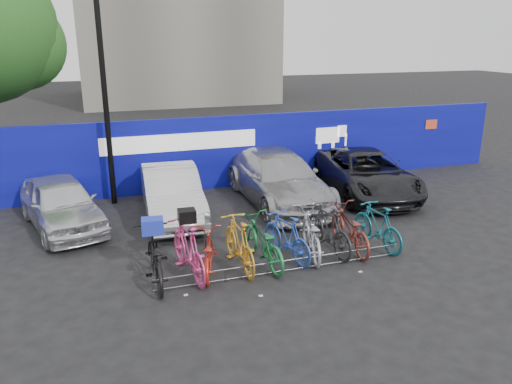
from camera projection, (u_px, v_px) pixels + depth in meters
name	position (u px, v px, depth m)	size (l,w,h in m)	color
ground	(274.00, 261.00, 11.36)	(100.00, 100.00, 0.00)	black
hoarding	(211.00, 153.00, 16.42)	(22.00, 0.18, 2.40)	#090B7E
lamppost	(105.00, 95.00, 14.28)	(0.25, 0.50, 6.11)	black
bike_rack	(284.00, 266.00, 10.77)	(5.60, 0.03, 0.30)	#595B60
car_0	(61.00, 203.00, 13.15)	(1.61, 4.00, 1.36)	silver
car_1	(171.00, 193.00, 13.94)	(1.49, 4.28, 1.41)	silver
car_2	(278.00, 178.00, 15.17)	(2.13, 5.25, 1.52)	#A1A1A6
car_3	(366.00, 173.00, 15.95)	(2.30, 4.98, 1.38)	black
bike_0	(155.00, 258.00, 10.26)	(0.72, 2.08, 1.09)	black
bike_1	(188.00, 249.00, 10.52)	(0.58, 2.04, 1.23)	#E9428C
bike_2	(208.00, 253.00, 10.68)	(0.61, 1.76, 0.92)	red
bike_3	(239.00, 243.00, 10.86)	(0.55, 1.95, 1.17)	gold
bike_4	(262.00, 242.00, 11.06)	(0.72, 2.06, 1.08)	#1C7439
bike_5	(286.00, 237.00, 11.33)	(0.51, 1.82, 1.09)	blue
bike_6	(311.00, 233.00, 11.55)	(0.71, 2.03, 1.06)	#A7A7AF
bike_7	(329.00, 229.00, 11.68)	(0.55, 1.95, 1.17)	#2A292C
bike_8	(349.00, 229.00, 11.85)	(0.70, 2.01, 1.05)	maroon
bike_9	(378.00, 226.00, 11.97)	(0.51, 1.81, 1.09)	#146576
cargo_crate	(153.00, 226.00, 10.05)	(0.44, 0.33, 0.31)	#2030BE
cargo_topcase	(187.00, 216.00, 10.29)	(0.36, 0.32, 0.26)	black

